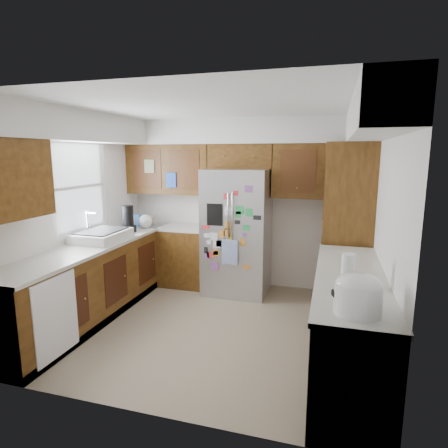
% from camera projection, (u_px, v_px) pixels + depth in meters
% --- Properties ---
extents(floor, '(3.60, 3.60, 0.00)m').
position_uv_depth(floor, '(212.00, 326.00, 4.44)').
color(floor, gray).
rests_on(floor, ground).
extents(room_shell, '(3.64, 3.24, 2.52)m').
position_uv_depth(room_shell, '(212.00, 170.00, 4.48)').
color(room_shell, white).
rests_on(room_shell, ground).
extents(left_counter_run, '(1.36, 3.20, 0.92)m').
position_uv_depth(left_counter_run, '(111.00, 280.00, 4.76)').
color(left_counter_run, '#3B230B').
rests_on(left_counter_run, ground).
extents(right_counter_run, '(0.63, 2.25, 0.92)m').
position_uv_depth(right_counter_run, '(348.00, 326.00, 3.50)').
color(right_counter_run, '#3B230B').
rests_on(right_counter_run, ground).
extents(pantry, '(0.60, 0.90, 2.15)m').
position_uv_depth(pantry, '(347.00, 226.00, 4.91)').
color(pantry, '#3B230B').
rests_on(pantry, ground).
extents(fridge, '(0.90, 0.79, 1.80)m').
position_uv_depth(fridge, '(237.00, 232.00, 5.41)').
color(fridge, '#ACACB1').
rests_on(fridge, ground).
extents(bridge_cabinet, '(0.96, 0.34, 0.35)m').
position_uv_depth(bridge_cabinet, '(241.00, 156.00, 5.42)').
color(bridge_cabinet, '#3B230B').
rests_on(bridge_cabinet, fridge).
extents(fridge_top_items, '(0.85, 0.31, 0.25)m').
position_uv_depth(fridge_top_items, '(241.00, 136.00, 5.32)').
color(fridge_top_items, blue).
rests_on(fridge_top_items, bridge_cabinet).
extents(sink_assembly, '(0.52, 0.70, 0.37)m').
position_uv_depth(sink_assembly, '(102.00, 235.00, 4.76)').
color(sink_assembly, white).
rests_on(sink_assembly, left_counter_run).
extents(left_counter_clutter, '(0.38, 0.88, 0.38)m').
position_uv_depth(left_counter_clutter, '(135.00, 221.00, 5.44)').
color(left_counter_clutter, black).
rests_on(left_counter_clutter, left_counter_run).
extents(rice_cooker, '(0.33, 0.32, 0.28)m').
position_uv_depth(rice_cooker, '(358.00, 293.00, 2.56)').
color(rice_cooker, white).
rests_on(rice_cooker, right_counter_run).
extents(paper_towel, '(0.11, 0.11, 0.26)m').
position_uv_depth(paper_towel, '(348.00, 268.00, 3.18)').
color(paper_towel, white).
rests_on(paper_towel, right_counter_run).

